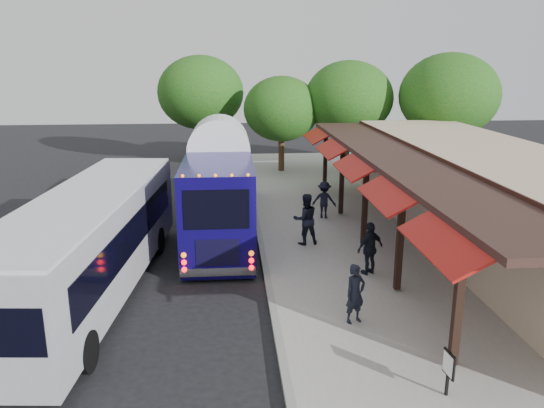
# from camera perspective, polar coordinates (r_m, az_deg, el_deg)

# --- Properties ---
(ground) EXTENTS (90.00, 90.00, 0.00)m
(ground) POSITION_cam_1_polar(r_m,az_deg,el_deg) (15.65, -0.30, -10.32)
(ground) COLOR black
(ground) RESTS_ON ground
(sidewalk) EXTENTS (10.00, 40.00, 0.15)m
(sidewalk) POSITION_cam_1_polar(r_m,az_deg,el_deg) (20.20, 13.11, -4.46)
(sidewalk) COLOR #9E9B93
(sidewalk) RESTS_ON ground
(curb) EXTENTS (0.20, 40.00, 0.16)m
(curb) POSITION_cam_1_polar(r_m,az_deg,el_deg) (19.30, -1.08, -5.00)
(curb) COLOR gray
(curb) RESTS_ON ground
(station_shelter) EXTENTS (8.15, 20.00, 3.60)m
(station_shelter) POSITION_cam_1_polar(r_m,az_deg,el_deg) (20.98, 22.24, 0.57)
(station_shelter) COLOR tan
(station_shelter) RESTS_ON ground
(coach_bus) EXTENTS (2.49, 11.47, 3.65)m
(coach_bus) POSITION_cam_1_polar(r_m,az_deg,el_deg) (21.58, -5.60, 2.35)
(coach_bus) COLOR #0F0752
(coach_bus) RESTS_ON ground
(city_bus) EXTENTS (3.52, 11.67, 3.09)m
(city_bus) POSITION_cam_1_polar(r_m,az_deg,el_deg) (16.25, -18.93, -3.70)
(city_bus) COLOR #94969C
(city_bus) RESTS_ON ground
(ped_a) EXTENTS (0.68, 0.58, 1.58)m
(ped_a) POSITION_cam_1_polar(r_m,az_deg,el_deg) (13.98, 8.94, -9.52)
(ped_a) COLOR black
(ped_a) RESTS_ON sidewalk
(ped_b) EXTENTS (1.04, 0.88, 1.91)m
(ped_b) POSITION_cam_1_polar(r_m,az_deg,el_deg) (19.49, 3.61, -1.62)
(ped_b) COLOR black
(ped_b) RESTS_ON sidewalk
(ped_c) EXTENTS (1.09, 0.84, 1.72)m
(ped_c) POSITION_cam_1_polar(r_m,az_deg,el_deg) (17.05, 10.50, -4.70)
(ped_c) COLOR black
(ped_c) RESTS_ON sidewalk
(ped_d) EXTENTS (1.17, 0.89, 1.60)m
(ped_d) POSITION_cam_1_polar(r_m,az_deg,el_deg) (22.83, 5.64, 0.45)
(ped_d) COLOR black
(ped_d) RESTS_ON sidewalk
(sign_board) EXTENTS (0.09, 0.45, 0.98)m
(sign_board) POSITION_cam_1_polar(r_m,az_deg,el_deg) (11.67, 18.46, -16.22)
(sign_board) COLOR black
(sign_board) RESTS_ON sidewalk
(tree_left) EXTENTS (4.57, 4.57, 5.85)m
(tree_left) POSITION_cam_1_polar(r_m,az_deg,el_deg) (32.26, 1.03, 10.18)
(tree_left) COLOR #382314
(tree_left) RESTS_ON ground
(tree_mid) EXTENTS (5.28, 5.28, 6.76)m
(tree_mid) POSITION_cam_1_polar(r_m,az_deg,el_deg) (32.56, 8.26, 11.14)
(tree_mid) COLOR #382314
(tree_mid) RESTS_ON ground
(tree_right) EXTENTS (5.61, 5.61, 7.18)m
(tree_right) POSITION_cam_1_polar(r_m,az_deg,el_deg) (32.30, 18.49, 11.01)
(tree_right) COLOR #382314
(tree_right) RESTS_ON ground
(tree_far) EXTENTS (5.52, 5.52, 7.07)m
(tree_far) POSITION_cam_1_polar(r_m,az_deg,el_deg) (35.02, -7.69, 11.79)
(tree_far) COLOR #382314
(tree_far) RESTS_ON ground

